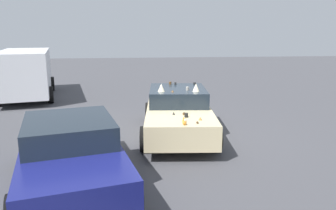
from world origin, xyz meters
name	(u,v)px	position (x,y,z in m)	size (l,w,h in m)	color
ground_plane	(178,134)	(0.00, 0.00, 0.00)	(60.00, 60.00, 0.00)	#47474C
art_car_decorated	(178,111)	(0.06, -0.01, 0.69)	(4.73, 2.38, 1.57)	beige
parked_van_far_right	(26,71)	(6.36, 6.19, 1.22)	(5.66, 3.09, 2.17)	silver
parked_sedan_row_back_far	(71,153)	(-3.05, 2.57, 0.68)	(4.39, 2.73, 1.33)	navy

